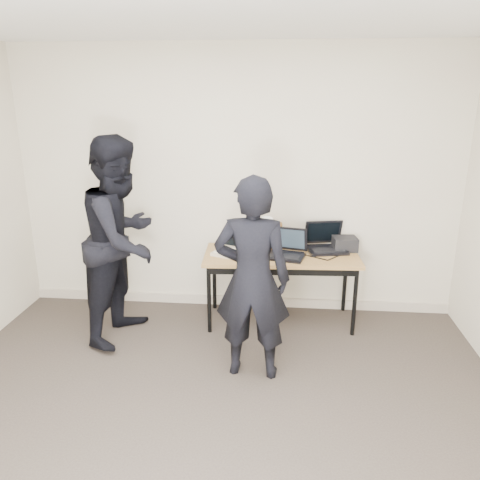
# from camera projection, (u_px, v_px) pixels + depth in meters

# --- Properties ---
(room) EXTENTS (4.60, 4.60, 2.80)m
(room) POSITION_uv_depth(u_px,v_px,m) (196.00, 258.00, 2.61)
(room) COLOR #3A322C
(room) RESTS_ON ground
(desk) EXTENTS (1.53, 0.72, 0.72)m
(desk) POSITION_uv_depth(u_px,v_px,m) (281.00, 260.00, 4.58)
(desk) COLOR olive
(desk) RESTS_ON ground
(laptop_beige) EXTENTS (0.35, 0.34, 0.22)m
(laptop_beige) POSITION_uv_depth(u_px,v_px,m) (229.00, 249.00, 4.57)
(laptop_beige) COLOR #B8AD93
(laptop_beige) RESTS_ON desk
(laptop_center) EXTENTS (0.41, 0.40, 0.27)m
(laptop_center) POSITION_uv_depth(u_px,v_px,m) (287.00, 250.00, 4.51)
(laptop_center) COLOR black
(laptop_center) RESTS_ON desk
(laptop_right) EXTENTS (0.44, 0.43, 0.28)m
(laptop_right) POSITION_uv_depth(u_px,v_px,m) (326.00, 244.00, 4.69)
(laptop_right) COLOR black
(laptop_right) RESTS_ON desk
(leather_satchel) EXTENTS (0.37, 0.19, 0.25)m
(leather_satchel) POSITION_uv_depth(u_px,v_px,m) (264.00, 235.00, 4.76)
(leather_satchel) COLOR brown
(leather_satchel) RESTS_ON desk
(tissue) EXTENTS (0.14, 0.11, 0.08)m
(tissue) POSITION_uv_depth(u_px,v_px,m) (267.00, 220.00, 4.71)
(tissue) COLOR white
(tissue) RESTS_ON leather_satchel
(equipment_box) EXTENTS (0.25, 0.22, 0.13)m
(equipment_box) POSITION_uv_depth(u_px,v_px,m) (345.00, 244.00, 4.67)
(equipment_box) COLOR black
(equipment_box) RESTS_ON desk
(power_brick) EXTENTS (0.08, 0.05, 0.03)m
(power_brick) POSITION_uv_depth(u_px,v_px,m) (258.00, 258.00, 4.42)
(power_brick) COLOR black
(power_brick) RESTS_ON desk
(cables) EXTENTS (1.15, 0.41, 0.01)m
(cables) POSITION_uv_depth(u_px,v_px,m) (286.00, 254.00, 4.55)
(cables) COLOR silver
(cables) RESTS_ON desk
(person_typist) EXTENTS (0.63, 0.43, 1.66)m
(person_typist) POSITION_uv_depth(u_px,v_px,m) (252.00, 279.00, 3.67)
(person_typist) COLOR black
(person_typist) RESTS_ON ground
(person_observer) EXTENTS (0.89, 1.05, 1.89)m
(person_observer) POSITION_uv_depth(u_px,v_px,m) (123.00, 240.00, 4.27)
(person_observer) COLOR black
(person_observer) RESTS_ON ground
(baseboard) EXTENTS (4.50, 0.03, 0.10)m
(baseboard) POSITION_uv_depth(u_px,v_px,m) (236.00, 300.00, 5.13)
(baseboard) COLOR #B9AB99
(baseboard) RESTS_ON ground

